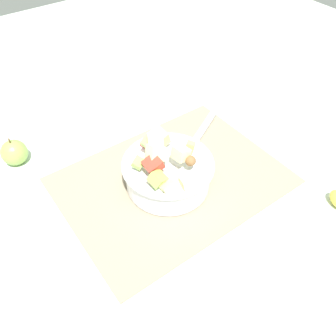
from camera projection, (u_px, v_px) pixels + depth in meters
The scene contains 5 objects.
ground_plane at pixel (172, 181), 0.86m from camera, with size 2.40×2.40×0.00m, color silver.
placemat at pixel (172, 180), 0.85m from camera, with size 0.51×0.38×0.01m, color gray.
salad_bowl at pixel (168, 171), 0.81m from camera, with size 0.21×0.21×0.13m.
serving_spoon at pixel (199, 135), 0.96m from camera, with size 0.21×0.13×0.01m.
whole_apple at pixel (14, 152), 0.88m from camera, with size 0.06×0.06×0.08m.
Camera 1 is at (0.35, 0.47, 0.63)m, focal length 38.35 mm.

